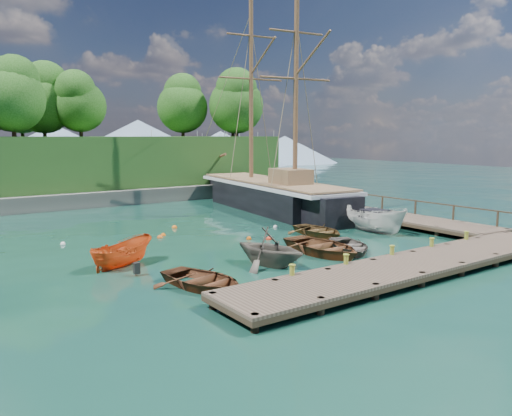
# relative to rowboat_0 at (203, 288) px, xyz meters

# --- Properties ---
(ground) EXTENTS (160.00, 160.00, 0.00)m
(ground) POSITION_rel_rowboat_0_xyz_m (6.76, 2.82, 0.00)
(ground) COLOR #11332B
(ground) RESTS_ON ground
(dock_near) EXTENTS (20.00, 3.20, 1.10)m
(dock_near) POSITION_rel_rowboat_0_xyz_m (8.76, -3.68, 0.43)
(dock_near) COLOR #45362C
(dock_near) RESTS_ON ground
(dock_east) EXTENTS (3.20, 24.00, 1.10)m
(dock_east) POSITION_rel_rowboat_0_xyz_m (18.26, 9.82, 0.43)
(dock_east) COLOR #45362C
(dock_east) RESTS_ON ground
(bollard_0) EXTENTS (0.26, 0.26, 0.45)m
(bollard_0) POSITION_rel_rowboat_0_xyz_m (2.76, -2.28, 0.00)
(bollard_0) COLOR olive
(bollard_0) RESTS_ON ground
(bollard_1) EXTENTS (0.26, 0.26, 0.45)m
(bollard_1) POSITION_rel_rowboat_0_xyz_m (5.76, -2.28, 0.00)
(bollard_1) COLOR olive
(bollard_1) RESTS_ON ground
(bollard_2) EXTENTS (0.26, 0.26, 0.45)m
(bollard_2) POSITION_rel_rowboat_0_xyz_m (8.76, -2.28, 0.00)
(bollard_2) COLOR olive
(bollard_2) RESTS_ON ground
(bollard_3) EXTENTS (0.26, 0.26, 0.45)m
(bollard_3) POSITION_rel_rowboat_0_xyz_m (11.76, -2.28, 0.00)
(bollard_3) COLOR olive
(bollard_3) RESTS_ON ground
(bollard_4) EXTENTS (0.26, 0.26, 0.45)m
(bollard_4) POSITION_rel_rowboat_0_xyz_m (14.76, -2.28, 0.00)
(bollard_4) COLOR olive
(bollard_4) RESTS_ON ground
(rowboat_0) EXTENTS (3.90, 4.77, 0.86)m
(rowboat_0) POSITION_rel_rowboat_0_xyz_m (0.00, 0.00, 0.00)
(rowboat_0) COLOR #502C18
(rowboat_0) RESTS_ON ground
(rowboat_1) EXTENTS (4.14, 4.48, 1.96)m
(rowboat_1) POSITION_rel_rowboat_0_xyz_m (4.27, 1.26, 0.00)
(rowboat_1) COLOR #5D564C
(rowboat_1) RESTS_ON ground
(rowboat_2) EXTENTS (3.53, 4.92, 1.01)m
(rowboat_2) POSITION_rel_rowboat_0_xyz_m (7.92, 1.59, 0.00)
(rowboat_2) COLOR brown
(rowboat_2) RESTS_ON ground
(rowboat_3) EXTENTS (4.14, 4.65, 0.80)m
(rowboat_3) POSITION_rel_rowboat_0_xyz_m (9.51, 1.21, 0.00)
(rowboat_3) COLOR #635952
(rowboat_3) RESTS_ON ground
(rowboat_4) EXTENTS (2.96, 4.04, 0.82)m
(rowboat_4) POSITION_rel_rowboat_0_xyz_m (11.04, 5.32, 0.00)
(rowboat_4) COLOR #533B1D
(rowboat_4) RESTS_ON ground
(motorboat_orange) EXTENTS (3.86, 2.66, 1.40)m
(motorboat_orange) POSITION_rel_rowboat_0_xyz_m (-1.46, 5.18, 0.00)
(motorboat_orange) COLOR #E2541A
(motorboat_orange) RESTS_ON ground
(cabin_boat_white) EXTENTS (1.91, 5.00, 1.92)m
(cabin_boat_white) POSITION_rel_rowboat_0_xyz_m (14.67, 4.04, 0.00)
(cabin_boat_white) COLOR silver
(cabin_boat_white) RESTS_ON ground
(schooner) EXTENTS (6.97, 25.89, 18.72)m
(schooner) POSITION_rel_rowboat_0_xyz_m (15.04, 15.48, 1.04)
(schooner) COLOR black
(schooner) RESTS_ON ground
(mooring_buoy_0) EXTENTS (0.35, 0.35, 0.35)m
(mooring_buoy_0) POSITION_rel_rowboat_0_xyz_m (-1.61, 7.07, 0.00)
(mooring_buoy_0) COLOR silver
(mooring_buoy_0) RESTS_ON ground
(mooring_buoy_1) EXTENTS (0.34, 0.34, 0.34)m
(mooring_buoy_1) POSITION_rel_rowboat_0_xyz_m (2.70, 10.20, 0.00)
(mooring_buoy_1) COLOR orange
(mooring_buoy_1) RESTS_ON ground
(mooring_buoy_2) EXTENTS (0.30, 0.30, 0.30)m
(mooring_buoy_2) POSITION_rel_rowboat_0_xyz_m (6.86, 6.80, 0.00)
(mooring_buoy_2) COLOR #D54E07
(mooring_buoy_2) RESTS_ON ground
(mooring_buoy_3) EXTENTS (0.31, 0.31, 0.31)m
(mooring_buoy_3) POSITION_rel_rowboat_0_xyz_m (10.46, 8.93, 0.00)
(mooring_buoy_3) COLOR white
(mooring_buoy_3) RESTS_ON ground
(mooring_buoy_4) EXTENTS (0.30, 0.30, 0.30)m
(mooring_buoy_4) POSITION_rel_rowboat_0_xyz_m (3.16, 10.73, 0.00)
(mooring_buoy_4) COLOR orange
(mooring_buoy_4) RESTS_ON ground
(mooring_buoy_5) EXTENTS (0.36, 0.36, 0.36)m
(mooring_buoy_5) POSITION_rel_rowboat_0_xyz_m (4.84, 12.64, 0.00)
(mooring_buoy_5) COLOR orange
(mooring_buoy_5) RESTS_ON ground
(mooring_buoy_6) EXTENTS (0.29, 0.29, 0.29)m
(mooring_buoy_6) POSITION_rel_rowboat_0_xyz_m (-2.56, 11.66, 0.00)
(mooring_buoy_6) COLOR white
(mooring_buoy_6) RESTS_ON ground
(mooring_buoy_7) EXTENTS (0.34, 0.34, 0.34)m
(mooring_buoy_7) POSITION_rel_rowboat_0_xyz_m (7.76, 6.05, 0.00)
(mooring_buoy_7) COLOR red
(mooring_buoy_7) RESTS_ON ground
(distant_ridge) EXTENTS (117.00, 40.00, 10.00)m
(distant_ridge) POSITION_rel_rowboat_0_xyz_m (11.06, 72.82, 4.35)
(distant_ridge) COLOR #728CA5
(distant_ridge) RESTS_ON ground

